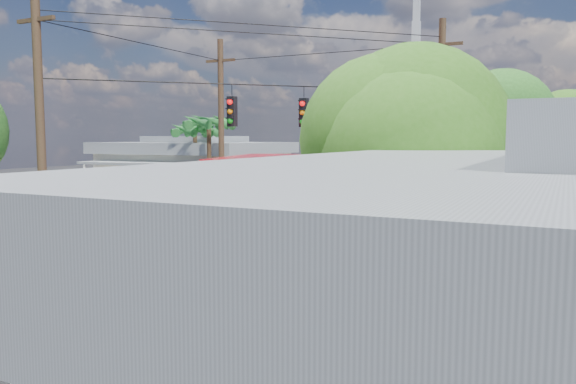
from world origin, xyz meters
The scene contains 13 objects.
ground centered at (0.00, 0.00, 0.00)m, with size 120.00×120.00×0.00m, color black.
sidewalk_nw centered at (-10.88, 10.88, 0.07)m, with size 14.12×14.12×0.14m.
road_markings centered at (0.00, -1.47, 0.01)m, with size 32.00×32.00×0.01m.
building_nw centered at (-12.00, 12.46, 2.22)m, with size 10.80×10.20×4.30m.
radio_tower centered at (0.50, 20.00, 5.64)m, with size 0.80×0.80×17.00m.
tree_ne_front centered at (7.21, 6.76, 4.77)m, with size 4.21×4.14×6.66m.
tree_ne_back centered at (9.81, 8.96, 4.19)m, with size 3.77×3.66×5.82m.
tree_se centered at (7.01, -7.24, 4.04)m, with size 3.67×3.54×5.62m.
palm_nw_front centered at (-7.50, 7.50, 5.04)m, with size 3.01×3.08×5.59m.
palm_nw_back centered at (-9.50, 9.00, 4.67)m, with size 3.01×3.08×5.19m.
utility_poles centered at (-1.58, 1.60, 4.67)m, with size 12.00×10.68×9.00m.
vending_boxes centered at (6.50, 6.20, 0.69)m, with size 1.90×0.50×1.10m.
delivery_truck centered at (0.40, -0.09, 1.88)m, with size 4.70×8.90×3.70m.
Camera 1 is at (9.83, -17.71, 4.33)m, focal length 35.00 mm.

